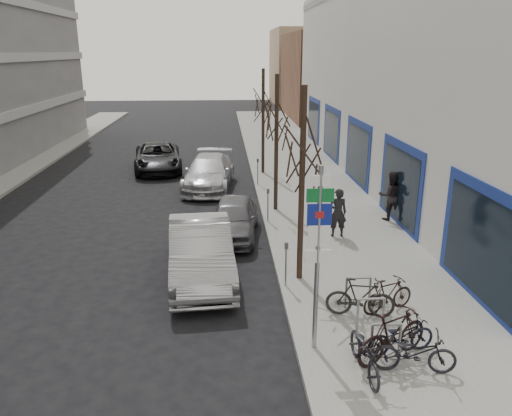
{
  "coord_description": "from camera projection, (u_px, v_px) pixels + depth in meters",
  "views": [
    {
      "loc": [
        0.51,
        -9.36,
        6.3
      ],
      "look_at": [
        1.42,
        4.3,
        2.0
      ],
      "focal_mm": 35.0,
      "sensor_mm": 36.0,
      "label": 1
    }
  ],
  "objects": [
    {
      "name": "ground",
      "position": [
        204.0,
        357.0,
        10.76
      ],
      "size": [
        120.0,
        120.0,
        0.0
      ],
      "primitive_type": "plane",
      "color": "black",
      "rests_on": "ground"
    },
    {
      "name": "sidewalk_east",
      "position": [
        321.0,
        210.0,
        20.55
      ],
      "size": [
        5.0,
        70.0,
        0.15
      ],
      "primitive_type": "cube",
      "color": "slate",
      "rests_on": "ground"
    },
    {
      "name": "brick_building_far",
      "position": [
        350.0,
        76.0,
        48.47
      ],
      "size": [
        12.0,
        14.0,
        8.0
      ],
      "primitive_type": "cube",
      "color": "brown",
      "rests_on": "ground"
    },
    {
      "name": "tan_building_far",
      "position": [
        325.0,
        67.0,
        62.63
      ],
      "size": [
        13.0,
        12.0,
        9.0
      ],
      "primitive_type": "cube",
      "color": "#937A5B",
      "rests_on": "ground"
    },
    {
      "name": "highway_sign_pole",
      "position": [
        318.0,
        249.0,
        10.17
      ],
      "size": [
        0.55,
        0.1,
        4.2
      ],
      "color": "gray",
      "rests_on": "ground"
    },
    {
      "name": "bike_rack",
      "position": [
        371.0,
        310.0,
        11.38
      ],
      "size": [
        0.66,
        2.26,
        0.83
      ],
      "color": "gray",
      "rests_on": "sidewalk_east"
    },
    {
      "name": "tree_near",
      "position": [
        303.0,
        140.0,
        13.03
      ],
      "size": [
        1.8,
        1.8,
        5.5
      ],
      "color": "black",
      "rests_on": "ground"
    },
    {
      "name": "tree_mid",
      "position": [
        277.0,
        111.0,
        19.22
      ],
      "size": [
        1.8,
        1.8,
        5.5
      ],
      "color": "black",
      "rests_on": "ground"
    },
    {
      "name": "tree_far",
      "position": [
        263.0,
        97.0,
        25.41
      ],
      "size": [
        1.8,
        1.8,
        5.5
      ],
      "color": "black",
      "rests_on": "ground"
    },
    {
      "name": "meter_front",
      "position": [
        286.0,
        260.0,
        13.48
      ],
      "size": [
        0.1,
        0.08,
        1.27
      ],
      "color": "gray",
      "rests_on": "sidewalk_east"
    },
    {
      "name": "meter_mid",
      "position": [
        268.0,
        202.0,
        18.72
      ],
      "size": [
        0.1,
        0.08,
        1.27
      ],
      "color": "gray",
      "rests_on": "sidewalk_east"
    },
    {
      "name": "meter_back",
      "position": [
        258.0,
        169.0,
        23.95
      ],
      "size": [
        0.1,
        0.08,
        1.27
      ],
      "color": "gray",
      "rests_on": "sidewalk_east"
    },
    {
      "name": "bike_near_left",
      "position": [
        366.0,
        349.0,
        9.86
      ],
      "size": [
        0.61,
        1.74,
        1.05
      ],
      "primitive_type": "imported",
      "rotation": [
        0.0,
        0.0,
        0.06
      ],
      "color": "black",
      "rests_on": "sidewalk_east"
    },
    {
      "name": "bike_near_right",
      "position": [
        393.0,
        335.0,
        10.27
      ],
      "size": [
        1.96,
        1.38,
        1.16
      ],
      "primitive_type": "imported",
      "rotation": [
        0.0,
        0.0,
        2.05
      ],
      "color": "black",
      "rests_on": "sidewalk_east"
    },
    {
      "name": "bike_mid_curb",
      "position": [
        401.0,
        333.0,
        10.51
      ],
      "size": [
        1.63,
        0.81,
        0.96
      ],
      "primitive_type": "imported",
      "rotation": [
        0.0,
        0.0,
        1.79
      ],
      "color": "black",
      "rests_on": "sidewalk_east"
    },
    {
      "name": "bike_mid_inner",
      "position": [
        360.0,
        297.0,
        11.99
      ],
      "size": [
        1.74,
        0.83,
        1.02
      ],
      "primitive_type": "imported",
      "rotation": [
        0.0,
        0.0,
        1.36
      ],
      "color": "black",
      "rests_on": "sidewalk_east"
    },
    {
      "name": "bike_far_curb",
      "position": [
        415.0,
        349.0,
        9.89
      ],
      "size": [
        1.72,
        0.76,
        1.01
      ],
      "primitive_type": "imported",
      "rotation": [
        0.0,
        0.0,
        1.41
      ],
      "color": "black",
      "rests_on": "sidewalk_east"
    },
    {
      "name": "bike_far_inner",
      "position": [
        388.0,
        295.0,
        12.23
      ],
      "size": [
        1.56,
        0.98,
        0.91
      ],
      "primitive_type": "imported",
      "rotation": [
        0.0,
        0.0,
        1.96
      ],
      "color": "black",
      "rests_on": "sidewalk_east"
    },
    {
      "name": "parked_car_front",
      "position": [
        201.0,
        251.0,
        14.34
      ],
      "size": [
        2.14,
        5.13,
        1.65
      ],
      "primitive_type": "imported",
      "rotation": [
        0.0,
        0.0,
        0.08
      ],
      "color": "#96959A",
      "rests_on": "ground"
    },
    {
      "name": "parked_car_mid",
      "position": [
        234.0,
        218.0,
        17.62
      ],
      "size": [
        2.07,
        4.18,
        1.37
      ],
      "primitive_type": "imported",
      "rotation": [
        0.0,
        0.0,
        -0.12
      ],
      "color": "#525257",
      "rests_on": "ground"
    },
    {
      "name": "parked_car_back",
      "position": [
        209.0,
        172.0,
        23.9
      ],
      "size": [
        2.68,
        5.47,
        1.53
      ],
      "primitive_type": "imported",
      "rotation": [
        0.0,
        0.0,
        -0.1
      ],
      "color": "#B7B7BD",
      "rests_on": "ground"
    },
    {
      "name": "lane_car",
      "position": [
        158.0,
        157.0,
        27.52
      ],
      "size": [
        3.11,
        5.58,
        1.48
      ],
      "primitive_type": "imported",
      "rotation": [
        0.0,
        0.0,
        0.13
      ],
      "color": "black",
      "rests_on": "ground"
    },
    {
      "name": "pedestrian_near",
      "position": [
        338.0,
        213.0,
        17.15
      ],
      "size": [
        0.64,
        0.43,
        1.71
      ],
      "primitive_type": "imported",
      "rotation": [
        0.0,
        0.0,
        3.11
      ],
      "color": "black",
      "rests_on": "sidewalk_east"
    },
    {
      "name": "pedestrian_far",
      "position": [
        391.0,
        195.0,
        18.84
      ],
      "size": [
        0.73,
        0.51,
        1.91
      ],
      "primitive_type": "imported",
      "rotation": [
        0.0,
        0.0,
        3.09
      ],
      "color": "black",
      "rests_on": "sidewalk_east"
    }
  ]
}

